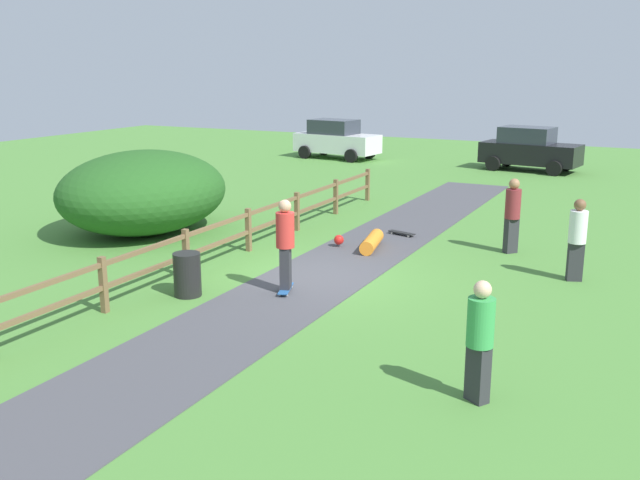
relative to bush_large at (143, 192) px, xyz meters
The scene contains 13 objects.
ground_plane 6.68m from the bush_large, 15.64° to the right, with size 60.00×60.00×0.00m, color #4C8438.
asphalt_path 6.67m from the bush_large, 15.64° to the right, with size 2.40×28.00×0.02m, color #47474C.
wooden_fence 4.16m from the bush_large, 25.40° to the right, with size 0.12×18.12×1.10m.
bush_large is the anchor object (origin of this frame).
trash_bin 6.15m from the bush_large, 42.09° to the right, with size 0.56×0.56×0.90m, color black.
skater_riding 6.93m from the bush_large, 25.95° to the right, with size 0.48×0.82×1.94m.
skater_fallen 6.55m from the bush_large, ahead, with size 1.31×1.53×0.36m.
skateboard_loose 7.27m from the bush_large, 22.81° to the left, with size 0.82×0.41×0.08m.
bystander_maroon 9.97m from the bush_large, 13.44° to the left, with size 0.54×0.54×1.88m.
bystander_green 12.60m from the bush_large, 28.93° to the right, with size 0.52×0.52×1.77m.
bystander_white 11.47m from the bush_large, ahead, with size 0.49×0.49×1.82m.
parked_car_black 18.46m from the bush_large, 66.50° to the left, with size 4.40×2.45×1.92m.
parked_car_white 17.05m from the bush_large, 96.94° to the left, with size 4.37×2.38×1.92m.
Camera 1 is at (6.85, -13.56, 4.63)m, focal length 40.08 mm.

